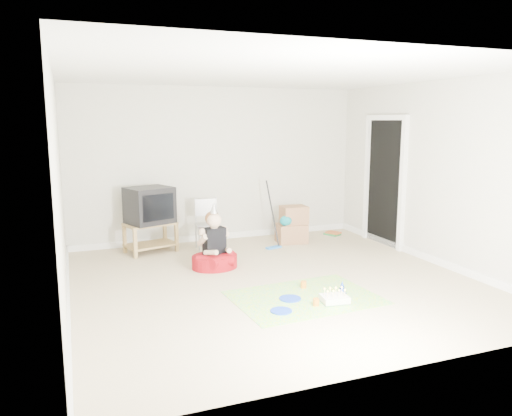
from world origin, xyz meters
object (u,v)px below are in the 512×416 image
object	(u,v)px
tv_stand	(151,235)
birthday_cake	(334,299)
crt_tv	(149,205)
seated_woman	(215,253)
folding_chair	(208,225)
cardboard_boxes	(292,225)

from	to	relation	value
tv_stand	birthday_cake	xyz separation A→B (m)	(1.59, -2.99, -0.24)
crt_tv	seated_woman	xyz separation A→B (m)	(0.70, -1.17, -0.54)
folding_chair	tv_stand	bearing A→B (deg)	169.71
crt_tv	birthday_cake	size ratio (longest dim) A/B	2.00
birthday_cake	seated_woman	bearing A→B (deg)	116.02
tv_stand	folding_chair	xyz separation A→B (m)	(0.88, -0.16, 0.12)
birthday_cake	folding_chair	bearing A→B (deg)	103.99
folding_chair	cardboard_boxes	size ratio (longest dim) A/B	1.33
folding_chair	cardboard_boxes	xyz separation A→B (m)	(1.46, -0.05, -0.10)
tv_stand	crt_tv	world-z (taller)	crt_tv
crt_tv	seated_woman	distance (m)	1.47
cardboard_boxes	crt_tv	bearing A→B (deg)	174.98
crt_tv	seated_woman	bearing A→B (deg)	-80.06
crt_tv	cardboard_boxes	bearing A→B (deg)	-25.97
folding_chair	birthday_cake	world-z (taller)	folding_chair
tv_stand	seated_woman	xyz separation A→B (m)	(0.70, -1.17, -0.07)
cardboard_boxes	birthday_cake	size ratio (longest dim) A/B	1.91
crt_tv	cardboard_boxes	xyz separation A→B (m)	(2.35, -0.21, -0.45)
tv_stand	seated_woman	bearing A→B (deg)	-59.11
folding_chair	birthday_cake	distance (m)	2.93
crt_tv	folding_chair	world-z (taller)	crt_tv
crt_tv	seated_woman	world-z (taller)	crt_tv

